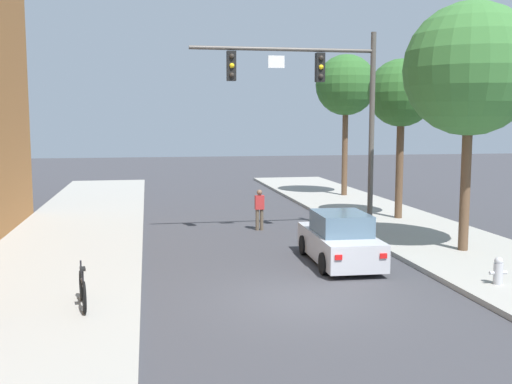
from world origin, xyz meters
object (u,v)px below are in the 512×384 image
object	(u,v)px
fire_hydrant	(498,271)
car_lead_silver	(340,240)
bicycle_leaning	(83,290)
street_tree_nearest	(470,70)
street_tree_second	(402,94)
traffic_signal_mast	(322,94)
pedestrian_crossing_road	(259,208)
street_tree_third	(346,86)

from	to	relation	value
fire_hydrant	car_lead_silver	bearing A→B (deg)	131.55
bicycle_leaning	street_tree_nearest	distance (m)	13.51
bicycle_leaning	street_tree_second	bearing A→B (deg)	40.98
car_lead_silver	street_tree_second	size ratio (longest dim) A/B	0.62
traffic_signal_mast	fire_hydrant	distance (m)	9.54
pedestrian_crossing_road	street_tree_second	distance (m)	7.94
street_tree_nearest	street_tree_second	world-z (taller)	street_tree_nearest
pedestrian_crossing_road	bicycle_leaning	xyz separation A→B (m)	(-5.90, -9.61, -0.37)
car_lead_silver	street_tree_third	xyz separation A→B (m)	(5.29, 15.34, 5.61)
traffic_signal_mast	street_tree_nearest	world-z (taller)	street_tree_nearest
traffic_signal_mast	bicycle_leaning	world-z (taller)	traffic_signal_mast
traffic_signal_mast	fire_hydrant	world-z (taller)	traffic_signal_mast
traffic_signal_mast	street_tree_third	xyz separation A→B (m)	(4.66, 11.07, 0.97)
traffic_signal_mast	street_tree_nearest	size ratio (longest dim) A/B	0.94
fire_hydrant	street_tree_third	xyz separation A→B (m)	(2.15, 18.89, 5.82)
fire_hydrant	traffic_signal_mast	bearing A→B (deg)	107.83
car_lead_silver	pedestrian_crossing_road	xyz separation A→B (m)	(-1.39, 6.03, 0.19)
traffic_signal_mast	bicycle_leaning	bearing A→B (deg)	-135.21
car_lead_silver	bicycle_leaning	world-z (taller)	car_lead_silver
street_tree_second	street_tree_third	bearing A→B (deg)	87.99
car_lead_silver	pedestrian_crossing_road	bearing A→B (deg)	102.94
fire_hydrant	street_tree_nearest	world-z (taller)	street_tree_nearest
bicycle_leaning	street_tree_nearest	bearing A→B (deg)	19.18
car_lead_silver	fire_hydrant	distance (m)	4.74
street_tree_nearest	traffic_signal_mast	bearing A→B (deg)	134.77
fire_hydrant	street_tree_nearest	bearing A→B (deg)	72.71
street_tree_nearest	pedestrian_crossing_road	bearing A→B (deg)	136.15
car_lead_silver	traffic_signal_mast	bearing A→B (deg)	81.66
street_tree_third	bicycle_leaning	bearing A→B (deg)	-123.60
street_tree_nearest	street_tree_third	bearing A→B (deg)	86.54
fire_hydrant	street_tree_nearest	xyz separation A→B (m)	(1.25, 4.02, 5.48)
traffic_signal_mast	pedestrian_crossing_road	size ratio (longest dim) A/B	4.57
traffic_signal_mast	pedestrian_crossing_road	xyz separation A→B (m)	(-2.01, 1.75, -4.45)
street_tree_third	street_tree_second	bearing A→B (deg)	-92.01
bicycle_leaning	street_tree_nearest	world-z (taller)	street_tree_nearest
traffic_signal_mast	fire_hydrant	xyz separation A→B (m)	(2.51, -7.81, -4.85)
car_lead_silver	street_tree_nearest	xyz separation A→B (m)	(4.39, 0.48, 5.26)
street_tree_second	street_tree_third	world-z (taller)	street_tree_third
car_lead_silver	bicycle_leaning	xyz separation A→B (m)	(-7.29, -3.58, -0.18)
fire_hydrant	street_tree_second	bearing A→B (deg)	80.08
street_tree_nearest	street_tree_third	xyz separation A→B (m)	(0.90, 14.87, 0.34)
street_tree_second	pedestrian_crossing_road	bearing A→B (deg)	-170.55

